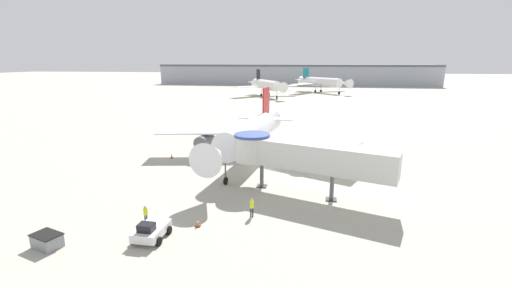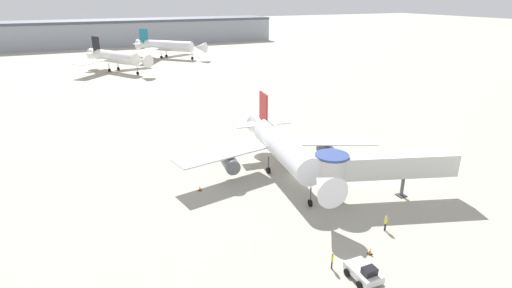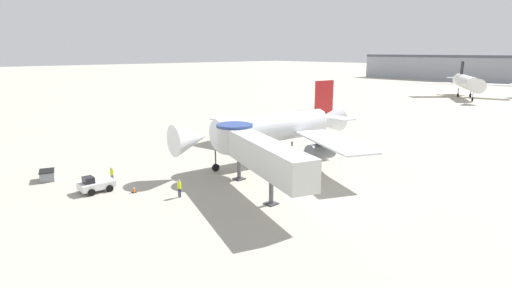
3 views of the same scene
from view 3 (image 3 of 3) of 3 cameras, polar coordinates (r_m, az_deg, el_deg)
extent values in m
plane|color=#A8A393|center=(50.27, 3.73, -3.09)|extent=(800.00, 800.00, 0.00)
cylinder|color=silver|center=(51.63, 2.29, 2.35)|extent=(5.58, 16.78, 3.65)
cone|color=silver|center=(45.53, -9.42, 0.72)|extent=(4.10, 4.42, 3.65)
cone|color=silver|center=(57.87, 9.76, 3.34)|extent=(4.27, 5.87, 3.65)
cube|color=silver|center=(59.88, -0.72, 3.24)|extent=(13.68, 6.62, 0.22)
cube|color=silver|center=(47.35, 10.97, 0.34)|extent=(13.66, 9.28, 0.22)
cube|color=#B21E1E|center=(57.22, 9.69, 6.56)|extent=(0.64, 3.38, 4.74)
cube|color=silver|center=(57.96, 9.98, 3.99)|extent=(9.14, 3.40, 0.18)
cylinder|color=#565960|center=(58.70, -0.93, 1.79)|extent=(2.39, 3.59, 2.01)
cylinder|color=#565960|center=(47.66, 9.17, -1.05)|extent=(2.39, 3.59, 2.01)
cylinder|color=#4C4C51|center=(47.68, -5.80, -2.16)|extent=(0.18, 0.18, 2.10)
cylinder|color=black|center=(47.97, -5.77, -3.37)|extent=(0.36, 0.92, 0.90)
cylinder|color=#4C4C51|center=(54.73, 2.91, -0.11)|extent=(0.22, 0.22, 2.10)
cylinder|color=black|center=(54.98, 2.90, -1.18)|extent=(0.50, 0.94, 0.90)
cylinder|color=#4C4C51|center=(52.28, 5.15, -0.78)|extent=(0.22, 0.22, 2.10)
cylinder|color=black|center=(52.54, 5.12, -1.89)|extent=(0.50, 0.94, 0.90)
cube|color=silver|center=(37.89, 1.19, -1.61)|extent=(15.71, 7.46, 2.80)
cylinder|color=silver|center=(44.92, -3.05, 0.72)|extent=(3.90, 3.90, 2.80)
cylinder|color=navy|center=(44.62, -3.07, 2.66)|extent=(4.10, 4.10, 0.30)
cylinder|color=#56565B|center=(44.50, -2.43, -3.23)|extent=(0.44, 0.44, 2.97)
cube|color=#333338|center=(44.93, -2.41, -4.98)|extent=(1.10, 1.10, 0.12)
cylinder|color=#56565B|center=(37.38, 2.19, -6.46)|extent=(0.44, 0.44, 2.97)
cube|color=#333338|center=(37.89, 2.17, -8.49)|extent=(1.10, 1.10, 0.12)
cube|color=silver|center=(44.16, -21.83, -5.40)|extent=(2.07, 3.37, 0.69)
cube|color=black|center=(43.74, -22.82, -4.76)|extent=(1.23, 0.95, 0.62)
cylinder|color=black|center=(44.93, -23.35, -5.69)|extent=(0.33, 0.70, 0.70)
cylinder|color=black|center=(43.06, -22.46, -6.41)|extent=(0.33, 0.70, 0.70)
cylinder|color=black|center=(45.49, -21.16, -5.27)|extent=(0.33, 0.70, 0.70)
cylinder|color=black|center=(43.63, -20.18, -5.96)|extent=(0.33, 0.70, 0.70)
cube|color=gray|center=(50.23, -27.67, -4.02)|extent=(2.43, 1.98, 1.02)
cube|color=black|center=(50.09, -27.74, -3.41)|extent=(2.58, 2.10, 0.08)
cube|color=black|center=(42.68, -17.02, -6.61)|extent=(0.44, 0.44, 0.04)
cone|color=orange|center=(42.56, -17.06, -6.16)|extent=(0.30, 0.30, 0.68)
cylinder|color=white|center=(42.53, -17.06, -6.05)|extent=(0.16, 0.16, 0.08)
cube|color=black|center=(62.05, -4.74, 0.04)|extent=(0.44, 0.44, 0.04)
cone|color=orange|center=(61.97, -4.75, 0.37)|extent=(0.30, 0.30, 0.68)
cylinder|color=white|center=(61.95, -4.75, 0.44)|extent=(0.16, 0.16, 0.08)
cylinder|color=#1E2338|center=(46.58, -19.75, -4.65)|extent=(0.12, 0.12, 0.82)
cylinder|color=#1E2338|center=(46.60, -19.96, -4.66)|extent=(0.12, 0.12, 0.82)
cube|color=#D1E019|center=(46.38, -19.93, -3.79)|extent=(0.32, 0.38, 0.65)
sphere|color=tan|center=(46.26, -19.97, -3.27)|extent=(0.22, 0.22, 0.22)
cylinder|color=#1E2338|center=(40.21, -10.97, -6.85)|extent=(0.13, 0.13, 0.87)
cylinder|color=#1E2338|center=(40.11, -10.76, -6.90)|extent=(0.13, 0.13, 0.87)
cube|color=#D1E019|center=(39.90, -10.92, -5.82)|extent=(0.40, 0.31, 0.69)
sphere|color=tan|center=(39.76, -10.95, -5.19)|extent=(0.24, 0.24, 0.24)
cylinder|color=white|center=(139.06, 27.94, 7.80)|extent=(13.04, 18.26, 3.92)
cone|color=white|center=(126.17, 29.03, 7.29)|extent=(5.58, 5.72, 3.92)
cone|color=white|center=(149.69, 27.18, 8.15)|extent=(6.38, 7.07, 3.92)
cube|color=white|center=(140.23, 24.51, 7.89)|extent=(11.42, 12.10, 0.22)
cube|color=white|center=(143.17, 30.87, 7.30)|extent=(12.74, 7.20, 0.22)
cube|color=black|center=(149.22, 27.34, 9.49)|extent=(2.14, 3.38, 5.10)
cube|color=white|center=(149.93, 27.19, 8.42)|extent=(8.37, 6.45, 0.18)
cylinder|color=#4C4C51|center=(129.92, 28.56, 6.08)|extent=(0.18, 0.18, 2.26)
cylinder|color=black|center=(130.03, 28.51, 5.59)|extent=(0.79, 1.08, 1.10)
cylinder|color=#4C4C51|center=(141.30, 26.92, 6.70)|extent=(0.22, 0.22, 2.26)
cylinder|color=black|center=(141.40, 26.88, 6.25)|extent=(0.91, 1.15, 1.10)
cylinder|color=#4C4C51|center=(141.95, 28.33, 6.57)|extent=(0.22, 0.22, 2.26)
cylinder|color=black|center=(142.05, 28.28, 6.12)|extent=(0.91, 1.15, 1.10)
camera|label=1|loc=(28.45, -62.06, 6.23)|focal=24.00mm
camera|label=2|loc=(62.12, -52.99, 17.44)|focal=28.00mm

